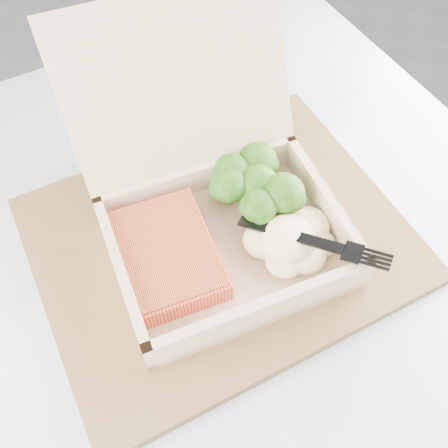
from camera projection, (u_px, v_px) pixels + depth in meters
floor at (116, 313)px, 1.32m from camera, size 4.00×4.00×0.00m
cafe_table at (201, 356)px, 0.69m from camera, size 0.92×0.92×0.75m
serving_tray at (220, 240)px, 0.55m from camera, size 0.42×0.35×0.02m
takeout_container at (211, 192)px, 0.52m from camera, size 0.28×0.31×0.20m
salmon_fillet at (166, 256)px, 0.51m from camera, size 0.12×0.14×0.03m
broccoli_pile at (257, 187)px, 0.55m from camera, size 0.11×0.11×0.04m
mashed_potatoes at (288, 239)px, 0.51m from camera, size 0.10×0.08×0.03m
plastic_fork at (271, 227)px, 0.51m from camera, size 0.10×0.15×0.02m
receipt at (143, 136)px, 0.65m from camera, size 0.15×0.18×0.00m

